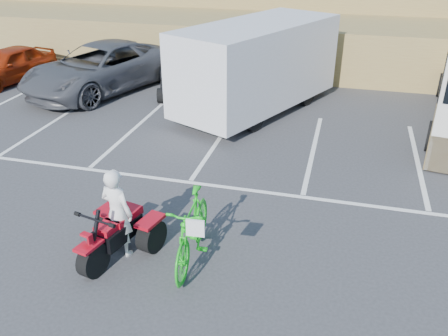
% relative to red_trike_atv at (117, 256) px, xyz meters
% --- Properties ---
extents(ground, '(100.00, 100.00, 0.00)m').
position_rel_red_trike_atv_xyz_m(ground, '(0.41, 0.65, 0.00)').
color(ground, '#353537').
rests_on(ground, ground).
extents(parking_stripes, '(28.00, 5.16, 0.01)m').
position_rel_red_trike_atv_xyz_m(parking_stripes, '(1.27, 4.72, 0.00)').
color(parking_stripes, white).
rests_on(parking_stripes, ground).
extents(grass_embankment, '(40.00, 8.50, 3.10)m').
position_rel_red_trike_atv_xyz_m(grass_embankment, '(0.41, 16.13, 1.42)').
color(grass_embankment, olive).
rests_on(grass_embankment, ground).
extents(red_trike_atv, '(1.61, 1.93, 1.10)m').
position_rel_red_trike_atv_xyz_m(red_trike_atv, '(0.00, 0.00, 0.00)').
color(red_trike_atv, '#A90917').
rests_on(red_trike_atv, ground).
extents(rider, '(0.71, 0.55, 1.74)m').
position_rel_red_trike_atv_xyz_m(rider, '(0.03, 0.15, 0.87)').
color(rider, white).
rests_on(rider, ground).
extents(green_dirt_bike, '(0.76, 2.23, 1.32)m').
position_rel_red_trike_atv_xyz_m(green_dirt_bike, '(1.40, 0.29, 0.66)').
color(green_dirt_bike, '#14BF19').
rests_on(green_dirt_bike, ground).
extents(grey_pickup, '(4.72, 6.70, 1.70)m').
position_rel_red_trike_atv_xyz_m(grey_pickup, '(-5.01, 9.06, 0.85)').
color(grey_pickup, '#414348').
rests_on(grey_pickup, ground).
extents(red_car, '(2.37, 4.22, 1.35)m').
position_rel_red_trike_atv_xyz_m(red_car, '(-9.01, 9.09, 0.68)').
color(red_car, maroon).
rests_on(red_car, ground).
extents(cargo_trailer, '(4.74, 6.53, 2.83)m').
position_rel_red_trike_atv_xyz_m(cargo_trailer, '(0.95, 8.41, 1.53)').
color(cargo_trailer, silver).
rests_on(cargo_trailer, ground).
extents(quad_atv_blue, '(1.42, 1.69, 0.96)m').
position_rel_red_trike_atv_xyz_m(quad_atv_blue, '(-2.08, 8.88, 0.00)').
color(quad_atv_blue, navy).
rests_on(quad_atv_blue, ground).
extents(quad_atv_green, '(1.62, 1.88, 1.04)m').
position_rel_red_trike_atv_xyz_m(quad_atv_green, '(0.58, 8.58, 0.00)').
color(quad_atv_green, '#155112').
rests_on(quad_atv_green, ground).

